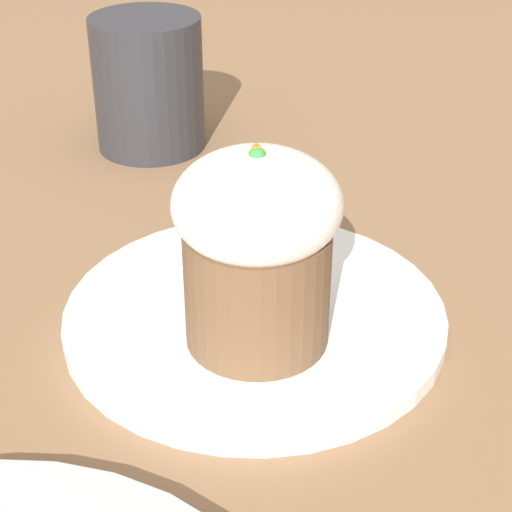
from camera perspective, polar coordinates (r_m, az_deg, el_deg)
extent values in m
plane|color=#846042|center=(0.50, -0.08, -4.47)|extent=(4.00, 4.00, 0.00)
cylinder|color=white|center=(0.50, -0.08, -3.98)|extent=(0.22, 0.22, 0.01)
cylinder|color=brown|center=(0.45, 0.00, -1.99)|extent=(0.08, 0.08, 0.07)
ellipsoid|color=white|center=(0.43, 0.00, 3.49)|extent=(0.09, 0.09, 0.05)
cone|color=orange|center=(0.42, -0.06, 7.16)|extent=(0.02, 0.01, 0.01)
sphere|color=green|center=(0.42, 0.00, 6.67)|extent=(0.01, 0.01, 0.01)
cube|color=#B7B7BC|center=(0.53, 3.03, -0.48)|extent=(0.07, 0.05, 0.00)
ellipsoid|color=#B7B7BC|center=(0.49, 0.50, -3.18)|extent=(0.05, 0.05, 0.01)
cylinder|color=#2D2D33|center=(0.71, -7.18, 11.33)|extent=(0.09, 0.09, 0.11)
torus|color=#2D2D33|center=(0.75, -6.95, 12.62)|extent=(0.06, 0.01, 0.06)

